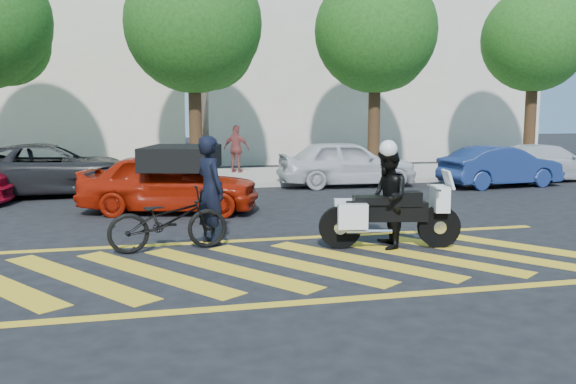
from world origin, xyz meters
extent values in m
plane|color=black|center=(0.00, 0.00, 0.00)|extent=(90.00, 90.00, 0.00)
cube|color=#9E998E|center=(0.00, 12.00, 0.07)|extent=(60.00, 5.00, 0.15)
cube|color=gold|center=(-2.80, 0.00, 0.00)|extent=(2.43, 3.21, 0.01)
cube|color=gold|center=(-1.70, 0.00, 0.00)|extent=(2.43, 3.21, 0.01)
cube|color=gold|center=(-0.60, 0.00, 0.00)|extent=(2.43, 3.21, 0.01)
cube|color=gold|center=(0.50, 0.00, 0.00)|extent=(2.43, 3.21, 0.01)
cube|color=gold|center=(1.60, 0.00, 0.00)|extent=(2.43, 3.21, 0.01)
cube|color=gold|center=(2.70, 0.00, 0.00)|extent=(2.43, 3.21, 0.01)
cube|color=gold|center=(3.80, 0.00, 0.00)|extent=(2.43, 3.21, 0.01)
cube|color=gold|center=(4.90, 0.00, 0.00)|extent=(2.43, 3.21, 0.01)
cube|color=gold|center=(0.00, -1.90, 0.00)|extent=(12.00, 0.20, 0.01)
cube|color=gold|center=(0.00, 1.90, 0.00)|extent=(12.00, 0.20, 0.01)
cube|color=beige|center=(9.00, 21.00, 5.50)|extent=(16.00, 8.00, 11.00)
sphere|color=#1B4612|center=(-5.90, 12.30, 4.53)|extent=(2.73, 2.73, 2.73)
cylinder|color=black|center=(0.00, 12.00, 2.00)|extent=(0.44, 0.44, 4.00)
sphere|color=#1B4612|center=(0.00, 12.00, 5.26)|extent=(4.60, 4.60, 4.60)
sphere|color=#1B4612|center=(0.60, 12.30, 4.58)|extent=(2.99, 2.99, 2.99)
cylinder|color=black|center=(6.50, 12.00, 2.00)|extent=(0.44, 0.44, 4.00)
sphere|color=#1B4612|center=(6.50, 12.00, 5.21)|extent=(4.40, 4.40, 4.40)
sphere|color=#1B4612|center=(7.10, 12.30, 4.55)|extent=(2.86, 2.86, 2.86)
cylinder|color=black|center=(13.00, 12.00, 2.00)|extent=(0.44, 0.44, 4.00)
sphere|color=#1B4612|center=(13.00, 12.00, 5.10)|extent=(4.00, 4.00, 4.00)
sphere|color=#1B4612|center=(13.60, 12.30, 4.50)|extent=(2.60, 2.60, 2.60)
imported|color=black|center=(-0.63, 1.79, 0.98)|extent=(0.71, 0.84, 1.96)
imported|color=black|center=(-1.40, 1.42, 0.54)|extent=(2.13, 0.99, 1.08)
cylinder|color=black|center=(1.54, 0.91, 0.37)|extent=(0.76, 0.30, 0.74)
cylinder|color=silver|center=(1.54, 0.91, 0.37)|extent=(0.26, 0.22, 0.22)
cylinder|color=black|center=(3.26, 0.56, 0.37)|extent=(0.76, 0.30, 0.74)
cylinder|color=silver|center=(3.26, 0.56, 0.37)|extent=(0.26, 0.22, 0.22)
cube|color=black|center=(2.35, 0.75, 0.65)|extent=(1.43, 0.57, 0.34)
cube|color=black|center=(2.68, 0.68, 0.88)|extent=(0.56, 0.43, 0.25)
cube|color=black|center=(2.07, 0.81, 0.85)|extent=(0.68, 0.50, 0.13)
cube|color=silver|center=(3.26, 0.56, 0.88)|extent=(0.34, 0.51, 0.45)
cube|color=silver|center=(1.78, 1.16, 0.62)|extent=(0.54, 0.30, 0.43)
cube|color=silver|center=(1.66, 0.59, 0.62)|extent=(0.54, 0.30, 0.43)
imported|color=black|center=(2.35, 0.74, 0.88)|extent=(0.82, 0.97, 1.76)
imported|color=#A01907|center=(-1.19, 5.42, 0.71)|extent=(4.48, 2.75, 1.42)
imported|color=black|center=(-4.36, 9.20, 0.74)|extent=(5.50, 2.92, 1.47)
imported|color=silver|center=(4.50, 9.20, 0.74)|extent=(4.42, 1.94, 1.48)
imported|color=navy|center=(9.19, 7.94, 0.64)|extent=(4.04, 1.81, 1.29)
imported|color=silver|center=(11.58, 9.01, 0.63)|extent=(4.47, 2.18, 1.25)
imported|color=brown|center=(1.54, 12.83, 1.01)|extent=(1.07, 0.88, 1.71)
camera|label=1|loc=(-1.79, -9.09, 2.42)|focal=38.00mm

